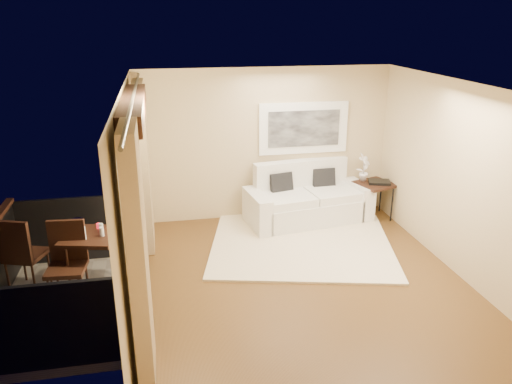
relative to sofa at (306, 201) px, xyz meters
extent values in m
plane|color=brown|center=(-0.68, -2.10, -0.37)|extent=(5.00, 5.00, 0.00)
plane|color=white|center=(-0.68, -2.10, 2.33)|extent=(5.00, 5.00, 0.00)
plane|color=tan|center=(-0.68, 0.40, 0.98)|extent=(4.50, 0.00, 4.50)
plane|color=tan|center=(-0.68, -4.60, 0.98)|extent=(4.50, 0.00, 4.50)
plane|color=tan|center=(1.57, -2.10, 0.98)|extent=(0.00, 5.00, 5.00)
plane|color=tan|center=(-2.93, -0.25, 0.98)|extent=(0.00, 2.70, 2.70)
plane|color=tan|center=(-2.93, -3.95, 0.98)|extent=(0.00, 2.70, 2.70)
plane|color=tan|center=(-2.93, -2.10, 2.18)|extent=(0.00, 2.40, 2.40)
cube|color=#331A11|center=(-2.81, -2.10, 2.15)|extent=(0.28, 2.40, 0.22)
cube|color=#605B56|center=(-3.83, -2.10, -0.43)|extent=(1.80, 2.60, 0.12)
cube|color=black|center=(-3.83, -0.83, 0.13)|extent=(1.80, 0.06, 1.00)
cube|color=black|center=(-3.83, -3.37, 0.13)|extent=(1.80, 0.06, 1.00)
cube|color=tan|center=(-2.79, -0.55, 0.95)|extent=(0.16, 0.75, 2.62)
cube|color=tan|center=(-2.79, -3.65, 0.95)|extent=(0.16, 0.75, 2.62)
cylinder|color=#4C473F|center=(-2.79, -2.10, 2.26)|extent=(0.04, 4.80, 0.04)
cube|color=white|center=(0.01, 0.37, 1.25)|extent=(1.62, 0.05, 0.92)
cube|color=black|center=(0.01, 0.34, 1.25)|extent=(1.30, 0.02, 0.64)
cube|color=#F1E2C2|center=(-0.37, -1.00, -0.35)|extent=(3.37, 3.09, 0.04)
cube|color=white|center=(0.01, -0.08, -0.15)|extent=(1.89, 1.19, 0.44)
cube|color=white|center=(-0.04, 0.28, 0.25)|extent=(1.79, 0.49, 0.85)
cube|color=white|center=(-0.95, -0.22, -0.05)|extent=(0.38, 0.96, 0.65)
cube|color=white|center=(0.97, 0.06, -0.05)|extent=(0.38, 0.96, 0.65)
cube|color=white|center=(-0.41, -0.17, 0.14)|extent=(0.95, 0.95, 0.15)
cube|color=white|center=(0.44, -0.05, 0.14)|extent=(0.95, 0.95, 0.15)
cube|color=black|center=(-0.45, 0.06, 0.32)|extent=(0.45, 0.28, 0.43)
cube|color=black|center=(0.37, 0.19, 0.32)|extent=(0.42, 0.20, 0.43)
cube|color=#331A11|center=(1.25, -0.10, 0.27)|extent=(0.77, 0.77, 0.04)
cylinder|color=black|center=(1.01, -0.34, -0.06)|extent=(0.03, 0.03, 0.62)
cylinder|color=black|center=(1.50, -0.34, -0.06)|extent=(0.03, 0.03, 0.62)
cylinder|color=black|center=(1.01, 0.14, -0.06)|extent=(0.03, 0.03, 0.62)
cylinder|color=black|center=(1.50, 0.14, -0.06)|extent=(0.03, 0.03, 0.62)
cube|color=black|center=(1.31, -0.13, 0.31)|extent=(0.45, 0.38, 0.05)
imported|color=white|center=(1.08, 0.06, 0.55)|extent=(0.33, 0.31, 0.52)
cube|color=#331A11|center=(-3.49, -1.77, 0.41)|extent=(0.82, 0.82, 0.05)
cylinder|color=#331A11|center=(-3.77, -2.05, 0.00)|extent=(0.04, 0.04, 0.75)
cylinder|color=#331A11|center=(-3.22, -2.05, 0.00)|extent=(0.04, 0.04, 0.75)
cylinder|color=#331A11|center=(-3.77, -1.50, 0.00)|extent=(0.04, 0.04, 0.75)
cylinder|color=#331A11|center=(-3.22, -1.50, 0.00)|extent=(0.04, 0.04, 0.75)
cube|color=#331A11|center=(-4.38, -1.58, 0.12)|extent=(0.59, 0.59, 0.06)
cube|color=#331A11|center=(-4.45, -1.78, 0.40)|extent=(0.46, 0.21, 0.61)
cylinder|color=#331A11|center=(-4.14, -1.47, -0.13)|extent=(0.03, 0.03, 0.47)
cylinder|color=#331A11|center=(-4.49, -1.34, -0.13)|extent=(0.03, 0.03, 0.47)
cylinder|color=#331A11|center=(-4.26, -1.82, -0.13)|extent=(0.03, 0.03, 0.47)
cylinder|color=#331A11|center=(-4.62, -1.70, -0.13)|extent=(0.03, 0.03, 0.47)
cube|color=#331A11|center=(-3.78, -2.10, 0.13)|extent=(0.50, 0.50, 0.06)
cube|color=#331A11|center=(-3.76, -1.89, 0.40)|extent=(0.47, 0.09, 0.61)
cylinder|color=#331A11|center=(-3.98, -2.27, -0.13)|extent=(0.03, 0.03, 0.48)
cylinder|color=#331A11|center=(-3.61, -2.30, -0.13)|extent=(0.03, 0.03, 0.48)
cylinder|color=#331A11|center=(-3.95, -1.90, -0.13)|extent=(0.03, 0.03, 0.48)
cylinder|color=#331A11|center=(-3.58, -1.93, -0.13)|extent=(0.03, 0.03, 0.48)
cylinder|color=white|center=(-3.65, -1.71, 0.53)|extent=(0.18, 0.18, 0.20)
cylinder|color=red|center=(-3.40, -1.58, 0.47)|extent=(0.06, 0.06, 0.07)
cylinder|color=white|center=(-3.54, -1.91, 0.52)|extent=(0.04, 0.04, 0.18)
cylinder|color=white|center=(-3.34, -1.85, 0.49)|extent=(0.06, 0.06, 0.12)
cylinder|color=white|center=(-3.36, -1.72, 0.49)|extent=(0.06, 0.06, 0.12)
camera|label=1|loc=(-2.50, -8.06, 3.17)|focal=35.00mm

